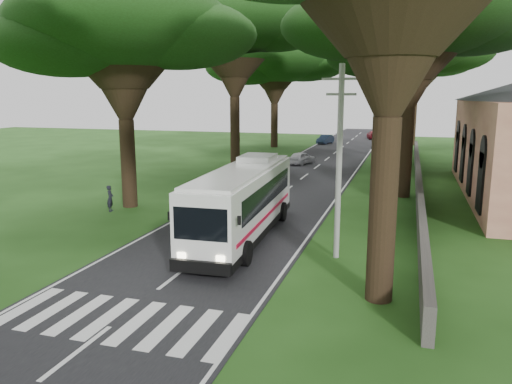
% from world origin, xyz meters
% --- Properties ---
extents(ground, '(140.00, 140.00, 0.00)m').
position_xyz_m(ground, '(0.00, 0.00, 0.00)').
color(ground, '#1D4212').
rests_on(ground, ground).
extents(road, '(8.00, 120.00, 0.04)m').
position_xyz_m(road, '(0.00, 25.00, 0.01)').
color(road, black).
rests_on(road, ground).
extents(crosswalk, '(8.00, 3.00, 0.01)m').
position_xyz_m(crosswalk, '(0.00, -2.00, 0.00)').
color(crosswalk, silver).
rests_on(crosswalk, ground).
extents(property_wall, '(0.35, 50.00, 1.20)m').
position_xyz_m(property_wall, '(9.00, 24.00, 0.60)').
color(property_wall, '#383533').
rests_on(property_wall, ground).
extents(pole_near, '(1.60, 0.24, 8.00)m').
position_xyz_m(pole_near, '(5.50, 6.00, 4.18)').
color(pole_near, gray).
rests_on(pole_near, ground).
extents(pole_mid, '(1.60, 0.24, 8.00)m').
position_xyz_m(pole_mid, '(5.50, 26.00, 4.18)').
color(pole_mid, gray).
rests_on(pole_mid, ground).
extents(pole_far, '(1.60, 0.24, 8.00)m').
position_xyz_m(pole_far, '(5.50, 46.00, 4.18)').
color(pole_far, gray).
rests_on(pole_far, ground).
extents(tree_l_mida, '(12.61, 12.61, 13.42)m').
position_xyz_m(tree_l_mida, '(-8.00, 12.00, 10.57)').
color(tree_l_mida, black).
rests_on(tree_l_mida, ground).
extents(tree_l_midb, '(14.28, 14.28, 16.41)m').
position_xyz_m(tree_l_midb, '(-7.50, 30.00, 13.21)').
color(tree_l_midb, black).
rests_on(tree_l_midb, ground).
extents(tree_l_far, '(15.05, 15.05, 14.40)m').
position_xyz_m(tree_l_far, '(-8.50, 48.00, 11.11)').
color(tree_l_far, black).
rests_on(tree_l_far, ground).
extents(tree_r_mida, '(14.57, 14.57, 15.14)m').
position_xyz_m(tree_r_mida, '(8.00, 20.00, 11.92)').
color(tree_r_mida, black).
rests_on(tree_r_mida, ground).
extents(tree_r_midb, '(13.79, 13.79, 14.37)m').
position_xyz_m(tree_r_midb, '(7.50, 38.00, 11.31)').
color(tree_r_midb, black).
rests_on(tree_r_midb, ground).
extents(tree_r_far, '(12.41, 12.41, 14.11)m').
position_xyz_m(tree_r_far, '(8.50, 56.00, 11.28)').
color(tree_r_far, black).
rests_on(tree_r_far, ground).
extents(coach_bus, '(3.12, 11.57, 3.38)m').
position_xyz_m(coach_bus, '(0.80, 7.64, 1.82)').
color(coach_bus, white).
rests_on(coach_bus, ground).
extents(distant_car_a, '(2.48, 3.82, 1.21)m').
position_xyz_m(distant_car_a, '(-1.79, 33.30, 0.64)').
color(distant_car_a, '#B1B2B7').
rests_on(distant_car_a, road).
extents(distant_car_b, '(2.03, 3.82, 1.20)m').
position_xyz_m(distant_car_b, '(-2.86, 54.08, 0.63)').
color(distant_car_b, navy).
rests_on(distant_car_b, road).
extents(distant_car_c, '(2.51, 4.56, 1.25)m').
position_xyz_m(distant_car_c, '(3.00, 63.38, 0.66)').
color(distant_car_c, maroon).
rests_on(distant_car_c, road).
extents(pedestrian, '(0.52, 0.65, 1.54)m').
position_xyz_m(pedestrian, '(-8.43, 10.54, 0.77)').
color(pedestrian, black).
rests_on(pedestrian, ground).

